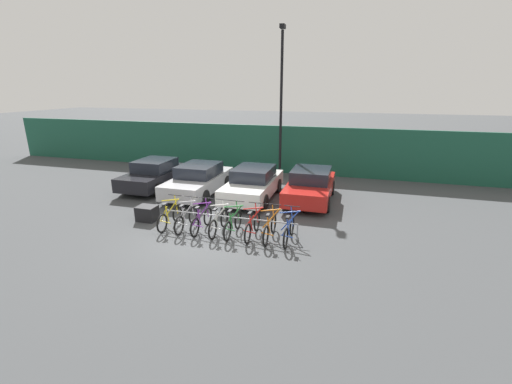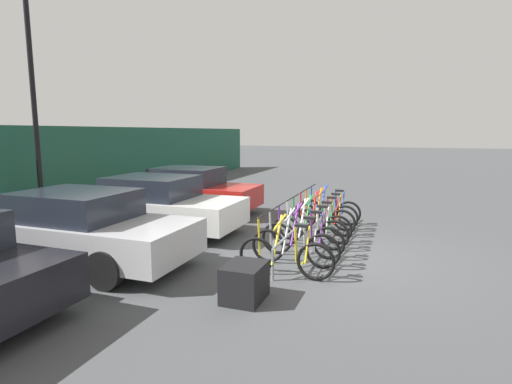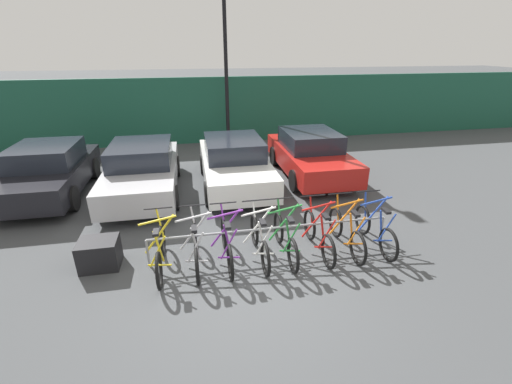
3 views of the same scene
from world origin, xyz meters
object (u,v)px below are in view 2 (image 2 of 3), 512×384
(lamp_post, at_px, (31,69))
(bike_rack, at_px, (305,222))
(bicycle_green, at_px, (314,226))
(cargo_crate, at_px, (245,282))
(bicycle_orange, at_px, (324,215))
(car_silver, at_px, (81,228))
(bicycle_blue, at_px, (329,210))
(car_red, at_px, (190,190))
(bicycle_red, at_px, (320,219))
(bicycle_silver, at_px, (295,246))
(bicycle_purple, at_px, (302,238))
(bicycle_white, at_px, (309,231))
(bicycle_yellow, at_px, (285,256))
(car_white, at_px, (155,205))

(lamp_post, bearing_deg, bike_rack, -90.49)
(bicycle_green, bearing_deg, cargo_crate, 173.58)
(bicycle_green, relative_size, bicycle_orange, 1.00)
(car_silver, bearing_deg, bicycle_green, -51.40)
(bicycle_orange, relative_size, lamp_post, 0.22)
(bicycle_blue, bearing_deg, bike_rack, 179.81)
(car_red, distance_m, cargo_crate, 6.79)
(bicycle_blue, bearing_deg, bicycle_red, -176.20)
(car_silver, bearing_deg, cargo_crate, -97.50)
(bicycle_orange, height_order, car_silver, car_silver)
(car_red, bearing_deg, bicycle_silver, -130.86)
(bicycle_purple, distance_m, car_red, 5.33)
(bicycle_silver, xyz_separation_m, bicycle_white, (1.21, 0.00, 0.00))
(bicycle_yellow, relative_size, bicycle_blue, 1.00)
(bicycle_orange, xyz_separation_m, car_red, (0.72, 4.30, 0.31))
(bicycle_blue, bearing_deg, cargo_crate, -179.43)
(bicycle_orange, distance_m, car_white, 4.27)
(car_red, relative_size, cargo_crate, 5.92)
(bicycle_red, height_order, car_silver, car_silver)
(bicycle_yellow, distance_m, car_silver, 3.87)
(car_white, distance_m, lamp_post, 5.39)
(lamp_post, bearing_deg, bicycle_silver, -101.06)
(bicycle_orange, xyz_separation_m, car_white, (-1.73, 3.90, 0.31))
(bicycle_green, bearing_deg, bicycle_white, 178.56)
(bicycle_green, height_order, car_silver, car_silver)
(bicycle_blue, xyz_separation_m, lamp_post, (-2.06, 7.97, 3.82))
(bike_rack, height_order, bicycle_red, bicycle_red)
(bicycle_yellow, bearing_deg, bicycle_blue, 2.05)
(bicycle_red, bearing_deg, cargo_crate, 172.39)
(bicycle_green, xyz_separation_m, bicycle_orange, (1.27, 0.00, 0.00))
(bicycle_red, distance_m, car_white, 4.07)
(lamp_post, bearing_deg, bicycle_yellow, -105.40)
(bicycle_yellow, relative_size, bicycle_red, 1.00)
(bicycle_yellow, distance_m, car_red, 6.12)
(bicycle_silver, height_order, bicycle_white, same)
(bicycle_green, xyz_separation_m, car_silver, (-3.03, 3.79, 0.31))
(bicycle_red, distance_m, bicycle_orange, 0.59)
(bicycle_orange, bearing_deg, car_white, 111.50)
(bicycle_purple, distance_m, bicycle_orange, 2.41)
(bicycle_silver, height_order, cargo_crate, bicycle_silver)
(bicycle_yellow, xyz_separation_m, bicycle_white, (1.85, 0.00, 0.00))
(car_white, bearing_deg, bicycle_yellow, -115.95)
(bicycle_silver, relative_size, bicycle_purple, 1.00)
(car_silver, bearing_deg, bicycle_orange, -41.43)
(bike_rack, xyz_separation_m, bicycle_red, (0.91, -0.15, -0.12))
(bicycle_purple, xyz_separation_m, cargo_crate, (-2.35, 0.30, -0.10))
(bicycle_red, bearing_deg, car_red, 69.57)
(bicycle_silver, height_order, lamp_post, lamp_post)
(bike_rack, height_order, car_silver, car_silver)
(bicycle_green, distance_m, bicycle_red, 0.68)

